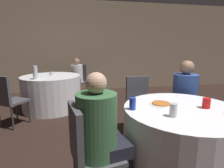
# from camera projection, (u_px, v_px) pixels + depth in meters

# --- Properties ---
(wall_back) EXTENTS (16.00, 0.06, 2.80)m
(wall_back) POSITION_uv_depth(u_px,v_px,m) (107.00, 47.00, 5.70)
(wall_back) COLOR gray
(wall_back) RESTS_ON ground_plane
(table_near) EXTENTS (1.22, 1.22, 0.76)m
(table_near) POSITION_uv_depth(u_px,v_px,m) (180.00, 141.00, 1.88)
(table_near) COLOR silver
(table_near) RESTS_ON ground_plane
(table_far) EXTENTS (1.28, 1.28, 0.76)m
(table_far) POSITION_uv_depth(u_px,v_px,m) (52.00, 92.00, 3.96)
(table_far) COLOR silver
(table_far) RESTS_ON ground_plane
(chair_near_west) EXTENTS (0.48, 0.47, 0.92)m
(chair_near_west) POSITION_uv_depth(u_px,v_px,m) (86.00, 148.00, 1.46)
(chair_near_west) COLOR #47474C
(chair_near_west) RESTS_ON ground_plane
(chair_near_northeast) EXTENTS (0.56, 0.56, 0.92)m
(chair_near_northeast) POSITION_uv_depth(u_px,v_px,m) (184.00, 101.00, 2.76)
(chair_near_northeast) COLOR #47474C
(chair_near_northeast) RESTS_ON ground_plane
(chair_near_north) EXTENTS (0.44, 0.44, 0.92)m
(chair_near_north) POSITION_uv_depth(u_px,v_px,m) (139.00, 100.00, 2.81)
(chair_near_north) COLOR #47474C
(chair_near_north) RESTS_ON ground_plane
(chair_far_southwest) EXTENTS (0.56, 0.56, 0.92)m
(chair_far_southwest) POSITION_uv_depth(u_px,v_px,m) (7.00, 97.00, 2.98)
(chair_far_southwest) COLOR #47474C
(chair_far_southwest) RESTS_ON ground_plane
(chair_far_northeast) EXTENTS (0.56, 0.56, 0.92)m
(chair_far_northeast) POSITION_uv_depth(u_px,v_px,m) (79.00, 78.00, 4.86)
(chair_far_northeast) COLOR #47474C
(chair_far_northeast) RESTS_ON ground_plane
(person_green_jacket) EXTENTS (0.51, 0.38, 1.18)m
(person_green_jacket) POSITION_uv_depth(u_px,v_px,m) (104.00, 138.00, 1.51)
(person_green_jacket) COLOR black
(person_green_jacket) RESTS_ON ground_plane
(person_white_shirt) EXTENTS (0.43, 0.46, 1.09)m
(person_white_shirt) POSITION_uv_depth(u_px,v_px,m) (75.00, 79.00, 4.70)
(person_white_shirt) COLOR black
(person_white_shirt) RESTS_ON ground_plane
(person_blue_shirt) EXTENTS (0.47, 0.50, 1.19)m
(person_blue_shirt) POSITION_uv_depth(u_px,v_px,m) (184.00, 99.00, 2.61)
(person_blue_shirt) COLOR #33384C
(person_blue_shirt) RESTS_ON ground_plane
(pizza_plate_near) EXTENTS (0.25, 0.25, 0.02)m
(pizza_plate_near) POSITION_uv_depth(u_px,v_px,m) (161.00, 104.00, 1.92)
(pizza_plate_near) COLOR white
(pizza_plate_near) RESTS_ON table_near
(soda_can_silver) EXTENTS (0.07, 0.07, 0.12)m
(soda_can_silver) POSITION_uv_depth(u_px,v_px,m) (173.00, 110.00, 1.57)
(soda_can_silver) COLOR silver
(soda_can_silver) RESTS_ON table_near
(soda_can_blue) EXTENTS (0.07, 0.07, 0.12)m
(soda_can_blue) POSITION_uv_depth(u_px,v_px,m) (133.00, 104.00, 1.75)
(soda_can_blue) COLOR #1E38A5
(soda_can_blue) RESTS_ON table_near
(cup_near) EXTENTS (0.08, 0.08, 0.11)m
(cup_near) POSITION_uv_depth(u_px,v_px,m) (206.00, 103.00, 1.79)
(cup_near) COLOR red
(cup_near) RESTS_ON table_near
(bottle_far) EXTENTS (0.09, 0.09, 0.27)m
(bottle_far) POSITION_uv_depth(u_px,v_px,m) (35.00, 73.00, 3.43)
(bottle_far) COLOR silver
(bottle_far) RESTS_ON table_far
(cup_far) EXTENTS (0.09, 0.09, 0.09)m
(cup_far) POSITION_uv_depth(u_px,v_px,m) (52.00, 74.00, 3.86)
(cup_far) COLOR silver
(cup_far) RESTS_ON table_far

